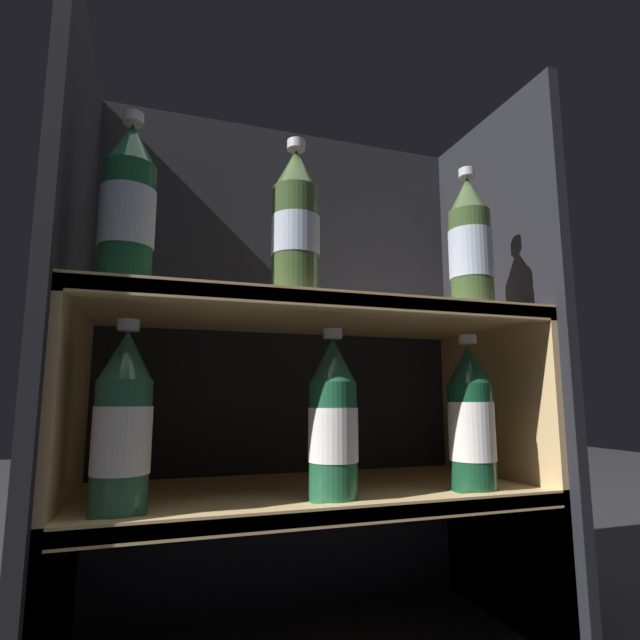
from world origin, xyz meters
name	(u,v)px	position (x,y,z in m)	size (l,w,h in m)	color
fridge_back_wall	(285,355)	(0.00, 0.33, 0.46)	(0.76, 0.02, 0.93)	black
fridge_side_left	(62,339)	(-0.37, 0.16, 0.46)	(0.02, 0.36, 0.93)	black
fridge_side_right	(498,353)	(0.37, 0.16, 0.46)	(0.02, 0.36, 0.93)	black
shelf_lower	(312,517)	(0.00, 0.15, 0.20)	(0.72, 0.32, 0.25)	tan
shelf_upper	(312,390)	(0.00, 0.15, 0.39)	(0.72, 0.32, 0.53)	tan
bottle_upper_front_0	(128,208)	(-0.29, 0.05, 0.63)	(0.07, 0.07, 0.24)	#194C2D
bottle_upper_front_1	(296,226)	(-0.06, 0.05, 0.63)	(0.07, 0.07, 0.24)	#384C28
bottle_upper_front_2	(470,246)	(0.24, 0.05, 0.63)	(0.07, 0.07, 0.24)	#384C28
bottle_lower_front_0	(123,427)	(-0.28, 0.05, 0.35)	(0.07, 0.07, 0.24)	#285B42
bottle_lower_front_1	(334,423)	(0.00, 0.05, 0.35)	(0.07, 0.07, 0.24)	#1E5638
bottle_lower_front_2	(471,421)	(0.23, 0.05, 0.35)	(0.07, 0.07, 0.24)	#144228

